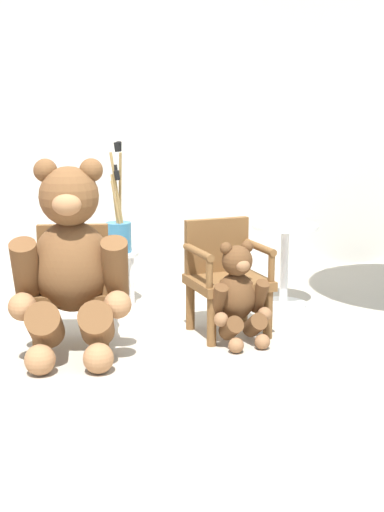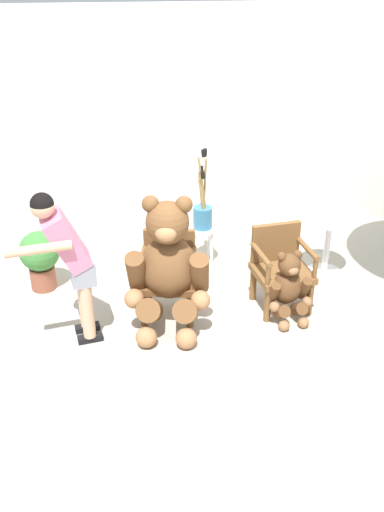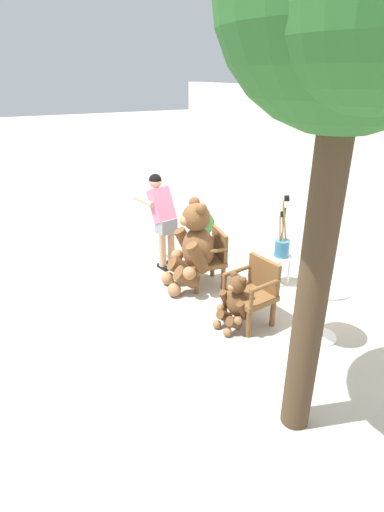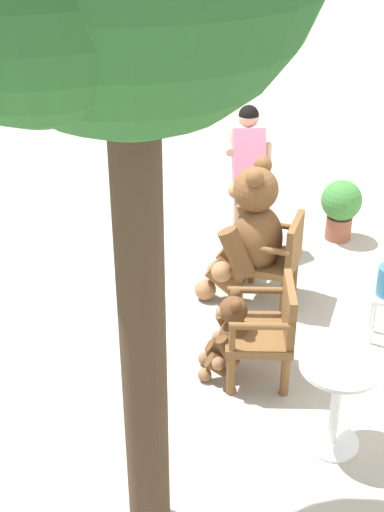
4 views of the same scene
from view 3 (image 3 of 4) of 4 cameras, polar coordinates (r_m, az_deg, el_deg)
ground_plane at (r=5.63m, az=1.37°, el=-7.41°), size 60.00×60.00×0.00m
back_wall at (r=6.48m, az=20.75°, el=8.90°), size 10.00×0.16×2.80m
wooden_chair_left at (r=6.04m, az=2.44°, el=-0.08°), size 0.64×0.60×0.86m
wooden_chair_right at (r=5.18m, az=8.77°, el=-4.87°), size 0.63×0.59×0.86m
teddy_bear_large at (r=5.86m, az=0.21°, el=1.39°), size 0.84×0.84×1.37m
teddy_bear_small at (r=5.07m, az=6.18°, el=-6.58°), size 0.46×0.46×0.76m
person_visitor at (r=6.50m, az=-4.28°, el=5.98°), size 0.75×0.57×1.54m
white_stool at (r=6.25m, az=12.52°, el=-0.90°), size 0.34×0.34×0.46m
brush_bucket at (r=6.13m, az=12.75°, el=1.59°), size 0.22×0.22×0.96m
round_side_table at (r=5.06m, az=18.38°, el=-6.87°), size 0.56×0.56×0.72m
patio_tree at (r=2.89m, az=22.76°, el=30.61°), size 1.81×1.72×4.32m
potted_plant at (r=7.43m, az=1.53°, el=4.25°), size 0.44×0.44×0.68m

